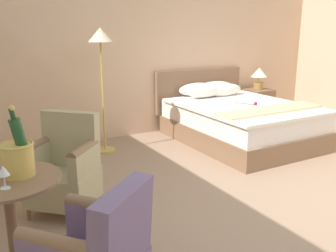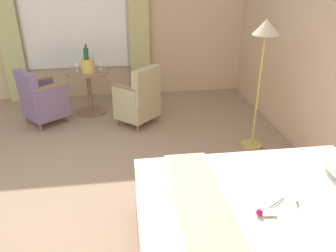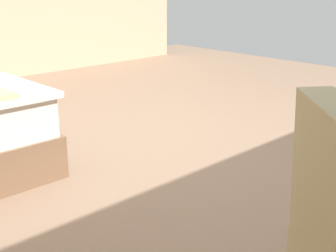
# 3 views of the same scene
# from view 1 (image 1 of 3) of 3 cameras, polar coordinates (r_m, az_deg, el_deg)

# --- Properties ---
(ground_plane) EXTENTS (8.30, 8.30, 0.00)m
(ground_plane) POSITION_cam_1_polar(r_m,az_deg,el_deg) (3.95, 18.60, -11.44)
(ground_plane) COLOR #9C7D64
(wall_headboard_side) EXTENTS (6.92, 0.12, 2.97)m
(wall_headboard_side) POSITION_cam_1_polar(r_m,az_deg,el_deg) (6.10, -3.19, 12.79)
(wall_headboard_side) COLOR #D5AF8D
(wall_headboard_side) RESTS_ON ground
(bed) EXTENTS (1.70, 2.23, 1.00)m
(bed) POSITION_cam_1_polar(r_m,az_deg,el_deg) (5.82, 10.47, 1.00)
(bed) COLOR #826045
(bed) RESTS_ON ground
(nightstand) EXTENTS (0.48, 0.45, 0.60)m
(nightstand) POSITION_cam_1_polar(r_m,az_deg,el_deg) (7.15, 13.44, 3.10)
(nightstand) COLOR #826045
(nightstand) RESTS_ON ground
(bedside_lamp) EXTENTS (0.30, 0.30, 0.40)m
(bedside_lamp) POSITION_cam_1_polar(r_m,az_deg,el_deg) (7.06, 13.71, 7.52)
(bedside_lamp) COLOR olive
(bedside_lamp) RESTS_ON nightstand
(floor_lamp_brass) EXTENTS (0.32, 0.32, 1.70)m
(floor_lamp_brass) POSITION_cam_1_polar(r_m,az_deg,el_deg) (5.11, -10.18, 11.22)
(floor_lamp_brass) COLOR gold
(floor_lamp_brass) RESTS_ON ground
(side_table_round) EXTENTS (0.70, 0.70, 0.73)m
(side_table_round) POSITION_cam_1_polar(r_m,az_deg,el_deg) (2.82, -22.76, -13.36)
(side_table_round) COLOR #826045
(side_table_round) RESTS_ON ground
(champagne_bucket) EXTENTS (0.23, 0.23, 0.48)m
(champagne_bucket) POSITION_cam_1_polar(r_m,az_deg,el_deg) (2.68, -21.92, -4.15)
(champagne_bucket) COLOR #D3B153
(champagne_bucket) RESTS_ON side_table_round
(wine_glass_near_edge) EXTENTS (0.07, 0.07, 0.15)m
(wine_glass_near_edge) POSITION_cam_1_polar(r_m,az_deg,el_deg) (2.50, -23.79, -6.40)
(wine_glass_near_edge) COLOR white
(wine_glass_near_edge) RESTS_ON side_table_round
(armchair_by_window) EXTENTS (0.76, 0.76, 0.93)m
(armchair_by_window) POSITION_cam_1_polar(r_m,az_deg,el_deg) (3.63, -15.47, -6.40)
(armchair_by_window) COLOR #826045
(armchair_by_window) RESTS_ON ground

